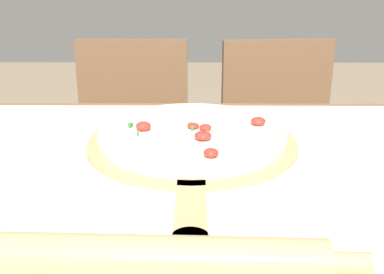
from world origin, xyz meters
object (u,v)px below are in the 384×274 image
Objects in this scene: chair_left at (132,152)px; pizza_peel at (192,146)px; rolling_pin at (162,259)px; chair_right at (279,152)px; pizza at (192,134)px.

pizza_peel is at bearing -73.26° from chair_left.
rolling_pin is 1.18m from chair_right.
rolling_pin is at bearing -80.88° from chair_left.
chair_right is (0.30, 0.67, -0.30)m from pizza.
pizza is 0.80m from chair_right.
pizza is at bearing -119.30° from chair_right.
pizza_peel is 1.26× the size of rolling_pin.
chair_right reaches higher than pizza.
rolling_pin is at bearing -112.21° from chair_right.
chair_right is (0.30, 0.69, -0.28)m from pizza_peel.
pizza is at bearing -72.86° from chair_left.
chair_right is (0.33, 1.09, -0.30)m from rolling_pin.
pizza is 0.77m from chair_left.
pizza_peel is 1.59× the size of pizza.
rolling_pin is at bearing -94.18° from pizza.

